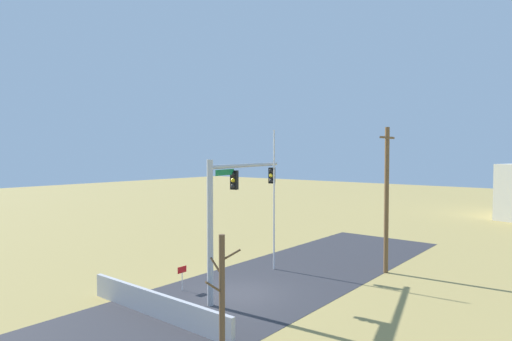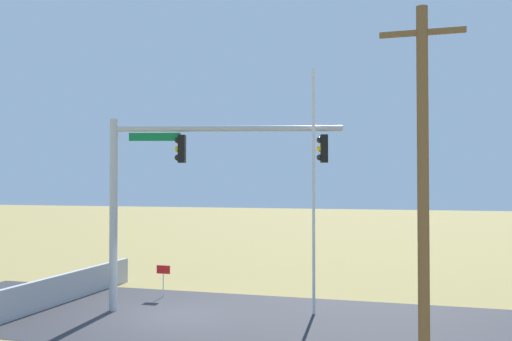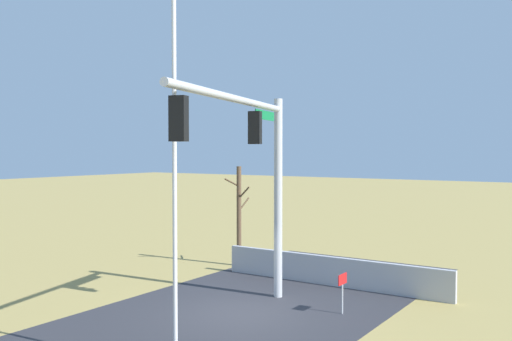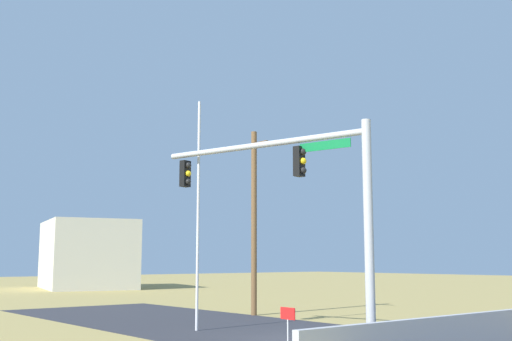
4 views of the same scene
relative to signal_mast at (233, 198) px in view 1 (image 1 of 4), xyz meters
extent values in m
plane|color=#9E894C|center=(-0.11, 0.58, -4.71)|extent=(160.00, 160.00, 0.00)
cube|color=#2D2D33|center=(-4.11, 0.58, -4.70)|extent=(28.00, 8.00, 0.01)
cube|color=#B7B5AD|center=(3.12, 0.55, -4.70)|extent=(6.00, 6.00, 0.01)
cube|color=#A8A8AD|center=(4.55, -0.26, -4.18)|extent=(0.20, 8.82, 1.06)
cylinder|color=#B2B5BA|center=(2.12, 0.55, -1.39)|extent=(0.28, 0.28, 6.64)
cylinder|color=#B2B5BA|center=(-1.71, -0.44, 1.58)|extent=(7.71, 2.17, 0.20)
cube|color=#0F7238|center=(0.74, 0.19, 1.30)|extent=(1.75, 0.48, 0.28)
cube|color=black|center=(-0.17, -0.04, 0.88)|extent=(0.32, 0.41, 0.96)
sphere|color=black|center=(-0.03, -0.01, 1.18)|extent=(0.22, 0.22, 0.22)
sphere|color=yellow|center=(-0.03, -0.01, 0.88)|extent=(0.22, 0.22, 0.22)
sphere|color=black|center=(-0.03, -0.01, 0.58)|extent=(0.22, 0.22, 0.22)
cube|color=black|center=(-4.92, -1.27, 0.88)|extent=(0.32, 0.41, 0.96)
sphere|color=black|center=(-4.78, -1.23, 1.18)|extent=(0.22, 0.22, 0.22)
sphere|color=yellow|center=(-4.78, -1.23, 0.88)|extent=(0.22, 0.22, 0.22)
sphere|color=black|center=(-4.78, -1.23, 0.58)|extent=(0.22, 0.22, 0.22)
cylinder|color=silver|center=(-4.62, -0.88, -0.56)|extent=(0.10, 0.10, 8.29)
cylinder|color=brown|center=(-8.13, 4.59, -0.49)|extent=(0.26, 0.26, 8.43)
cube|color=brown|center=(-8.13, 4.59, 3.12)|extent=(1.90, 0.12, 0.12)
cylinder|color=brown|center=(5.62, 4.61, -2.58)|extent=(0.20, 0.20, 4.25)
cylinder|color=brown|center=(5.99, 4.61, -2.11)|extent=(0.78, 0.07, 0.57)
cylinder|color=brown|center=(5.38, 4.81, -1.14)|extent=(0.54, 0.47, 0.39)
cylinder|color=brown|center=(5.59, 4.33, -1.57)|extent=(0.12, 0.61, 0.55)
cylinder|color=silver|center=(1.49, -2.09, -4.26)|extent=(0.04, 0.04, 0.90)
cube|color=red|center=(1.49, -2.09, -3.65)|extent=(0.56, 0.02, 0.32)
camera|label=1|loc=(15.70, 14.25, 2.18)|focal=30.05mm
camera|label=2|loc=(-8.04, 17.84, -0.32)|focal=39.40mm
camera|label=3|loc=(-13.87, -9.12, 0.21)|focal=39.38mm
camera|label=4|loc=(14.17, -13.61, -2.22)|focal=43.92mm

